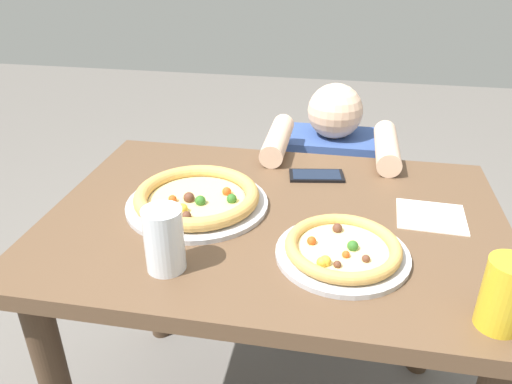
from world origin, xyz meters
TOP-DOWN VIEW (x-y plane):
  - dining_table at (0.00, 0.00)m, footprint 1.10×0.78m
  - pizza_near at (0.17, -0.14)m, footprint 0.28×0.28m
  - pizza_far at (-0.20, 0.01)m, footprint 0.35×0.35m
  - drink_cup_colored at (0.44, -0.30)m, footprint 0.08×0.08m
  - water_cup_clear at (-0.19, -0.25)m, footprint 0.08×0.08m
  - paper_napkin at (0.37, 0.06)m, footprint 0.17×0.15m
  - cell_phone at (0.08, 0.23)m, footprint 0.16×0.10m
  - diner_seated at (0.11, 0.62)m, footprint 0.40×0.52m

SIDE VIEW (x-z plane):
  - diner_seated at x=0.11m, z-range -0.04..0.87m
  - dining_table at x=0.00m, z-range 0.25..1.00m
  - paper_napkin at x=0.37m, z-range 0.75..0.75m
  - cell_phone at x=0.08m, z-range 0.75..0.76m
  - pizza_near at x=0.17m, z-range 0.75..0.79m
  - pizza_far at x=-0.20m, z-range 0.75..0.80m
  - drink_cup_colored at x=0.44m, z-range 0.70..0.94m
  - water_cup_clear at x=-0.19m, z-range 0.75..0.89m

